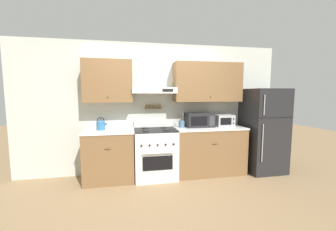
# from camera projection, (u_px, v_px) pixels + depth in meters

# --- Properties ---
(ground_plane) EXTENTS (16.00, 16.00, 0.00)m
(ground_plane) POSITION_uv_depth(u_px,v_px,m) (158.00, 183.00, 3.62)
(ground_plane) COLOR #937551
(wall_back) EXTENTS (5.20, 0.46, 2.55)m
(wall_back) POSITION_uv_depth(u_px,v_px,m) (159.00, 100.00, 4.06)
(wall_back) COLOR silver
(wall_back) RESTS_ON ground_plane
(counter_left) EXTENTS (0.89, 0.63, 0.92)m
(counter_left) POSITION_uv_depth(u_px,v_px,m) (110.00, 155.00, 3.73)
(counter_left) COLOR brown
(counter_left) RESTS_ON ground_plane
(counter_right) EXTENTS (1.37, 0.63, 0.92)m
(counter_right) POSITION_uv_depth(u_px,v_px,m) (209.00, 150.00, 4.09)
(counter_right) COLOR brown
(counter_right) RESTS_ON ground_plane
(stove_range) EXTENTS (0.77, 0.68, 1.05)m
(stove_range) POSITION_uv_depth(u_px,v_px,m) (155.00, 153.00, 3.86)
(stove_range) COLOR white
(stove_range) RESTS_ON ground_plane
(refrigerator) EXTENTS (0.72, 0.76, 1.67)m
(refrigerator) POSITION_uv_depth(u_px,v_px,m) (263.00, 130.00, 4.19)
(refrigerator) COLOR #232326
(refrigerator) RESTS_ON ground_plane
(tea_kettle) EXTENTS (0.20, 0.15, 0.23)m
(tea_kettle) POSITION_uv_depth(u_px,v_px,m) (101.00, 125.00, 3.71)
(tea_kettle) COLOR teal
(tea_kettle) RESTS_ON counter_left
(microwave) EXTENTS (0.53, 0.37, 0.27)m
(microwave) POSITION_uv_depth(u_px,v_px,m) (199.00, 120.00, 4.07)
(microwave) COLOR #232326
(microwave) RESTS_ON counter_right
(utensil_crock) EXTENTS (0.12, 0.12, 0.29)m
(utensil_crock) POSITION_uv_depth(u_px,v_px,m) (182.00, 124.00, 3.99)
(utensil_crock) COLOR slate
(utensil_crock) RESTS_ON counter_right
(toaster_oven) EXTENTS (0.35, 0.29, 0.23)m
(toaster_oven) POSITION_uv_depth(u_px,v_px,m) (224.00, 120.00, 4.15)
(toaster_oven) COLOR #ADAFB5
(toaster_oven) RESTS_ON counter_right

